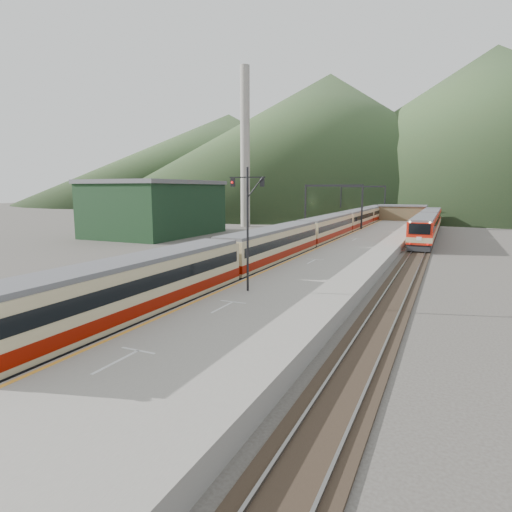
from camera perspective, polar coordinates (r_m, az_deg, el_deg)
The scene contains 20 objects.
ground at distance 21.05m, azimuth -22.04°, elevation -11.86°, with size 400.00×400.00×0.00m, color #47423D.
track_main at distance 55.78m, azimuth 9.11°, elevation 1.41°, with size 2.60×200.00×0.23m.
track_far at distance 57.29m, azimuth 4.29°, elevation 1.69°, with size 2.60×200.00×0.23m.
track_second at distance 53.93m, azimuth 20.97°, elevation 0.68°, with size 2.60×200.00×0.23m.
platform at distance 52.57m, azimuth 14.43°, elevation 1.26°, with size 8.00×100.00×1.00m, color gray.
gantry_near at distance 70.57m, azimuth 10.25°, elevation 7.43°, with size 9.55×0.25×8.00m.
gantry_far at distance 94.99m, azimuth 14.01°, elevation 7.65°, with size 9.55×0.25×8.00m.
warehouse at distance 69.90m, azimuth -13.17°, elevation 6.28°, with size 14.50×20.50×8.60m.
smokestack at distance 84.13m, azimuth -1.47°, elevation 14.20°, with size 1.80×1.80×30.00m, color #9E998E.
station_shed at distance 91.92m, azimuth 18.92°, elevation 5.52°, with size 9.40×4.40×3.10m.
hill_a at distance 211.79m, azimuth 9.71°, elevation 14.95°, with size 180.00×180.00×60.00m, color #324F2D.
hill_b at distance 245.72m, azimuth 28.91°, elevation 14.90°, with size 220.00×220.00×75.00m, color #324F2D.
hill_d at distance 287.60m, azimuth -3.60°, elevation 12.92°, with size 200.00×200.00×55.00m, color #324F2D.
main_train at distance 56.72m, azimuth 9.48°, elevation 3.37°, with size 2.71×93.22×3.31m.
second_train at distance 70.46m, azimuth 21.94°, elevation 3.95°, with size 2.81×38.23×3.43m.
signal_mast at distance 25.89m, azimuth -1.13°, elevation 5.22°, with size 2.17×0.59×7.53m.
short_signal_a at distance 28.64m, azimuth -11.55°, elevation -2.90°, with size 0.25×0.20×2.27m.
short_signal_b at distance 50.73m, azimuth 4.14°, elevation 2.35°, with size 0.26×0.22×2.27m.
short_signal_c at distance 34.57m, azimuth -16.48°, elevation -1.07°, with size 0.26×0.23×2.27m.
worker at distance 28.34m, azimuth -23.91°, elevation -5.04°, with size 0.57×0.37×1.55m, color #20222D.
Camera 1 is at (14.57, -13.36, 7.23)m, focal length 30.00 mm.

